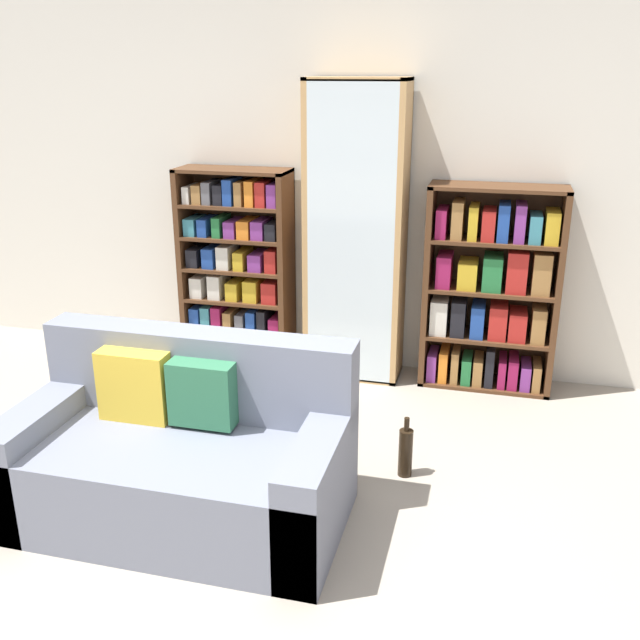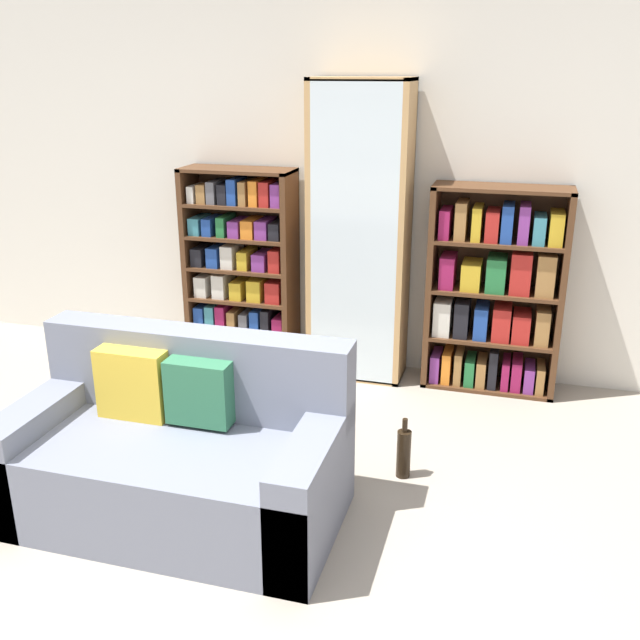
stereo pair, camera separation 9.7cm
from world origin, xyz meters
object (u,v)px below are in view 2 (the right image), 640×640
at_px(bookshelf_right, 495,294).
at_px(wine_bottle, 404,453).
at_px(bookshelf_left, 242,270).
at_px(display_cabinet, 360,236).
at_px(couch, 178,457).

bearing_deg(bookshelf_right, wine_bottle, -105.79).
bearing_deg(wine_bottle, bookshelf_right, 74.21).
relative_size(bookshelf_left, display_cabinet, 0.70).
height_order(bookshelf_left, wine_bottle, bookshelf_left).
bearing_deg(bookshelf_left, wine_bottle, -42.46).
height_order(couch, wine_bottle, couch).
xyz_separation_m(couch, wine_bottle, (1.02, 0.62, -0.17)).
distance_m(bookshelf_left, bookshelf_right, 1.82).
relative_size(couch, display_cabinet, 0.79).
bearing_deg(display_cabinet, bookshelf_right, 1.01).
relative_size(display_cabinet, wine_bottle, 5.91).
bearing_deg(display_cabinet, wine_bottle, -66.81).
relative_size(bookshelf_right, wine_bottle, 4.02).
xyz_separation_m(display_cabinet, wine_bottle, (0.56, -1.31, -0.88)).
height_order(display_cabinet, wine_bottle, display_cabinet).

